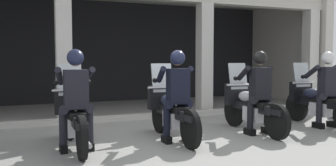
% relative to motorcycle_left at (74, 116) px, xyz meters
% --- Properties ---
extents(ground_plane, '(80.00, 80.00, 0.00)m').
position_rel_motorcycle_left_xyz_m(ground_plane, '(1.70, 2.91, -0.50)').
color(ground_plane, gray).
extents(station_building, '(12.08, 4.02, 3.51)m').
position_rel_motorcycle_left_xyz_m(station_building, '(1.96, 4.74, 1.73)').
color(station_building, black).
rests_on(station_building, ground).
extents(kerb_strip, '(11.58, 0.24, 0.12)m').
position_rel_motorcycle_left_xyz_m(kerb_strip, '(1.96, 2.17, -0.44)').
color(kerb_strip, '#B7B5AD').
rests_on(kerb_strip, ground).
extents(motorcycle_left, '(0.62, 2.04, 1.35)m').
position_rel_motorcycle_left_xyz_m(motorcycle_left, '(0.00, 0.00, 0.00)').
color(motorcycle_left, black).
rests_on(motorcycle_left, ground).
extents(police_officer_left, '(0.63, 0.61, 1.58)m').
position_rel_motorcycle_left_xyz_m(police_officer_left, '(-0.00, -0.28, 0.44)').
color(police_officer_left, black).
rests_on(police_officer_left, ground).
extents(motorcycle_center, '(0.62, 2.04, 1.35)m').
position_rel_motorcycle_left_xyz_m(motorcycle_center, '(1.70, -0.02, 0.00)').
color(motorcycle_center, black).
rests_on(motorcycle_center, ground).
extents(police_officer_center, '(0.63, 0.61, 1.58)m').
position_rel_motorcycle_left_xyz_m(police_officer_center, '(1.70, -0.31, 0.44)').
color(police_officer_center, black).
rests_on(police_officer_center, ground).
extents(motorcycle_right, '(0.62, 2.04, 1.35)m').
position_rel_motorcycle_left_xyz_m(motorcycle_right, '(3.39, -0.01, 0.00)').
color(motorcycle_right, black).
rests_on(motorcycle_right, ground).
extents(police_officer_right, '(0.63, 0.61, 1.58)m').
position_rel_motorcycle_left_xyz_m(police_officer_right, '(3.39, -0.30, 0.44)').
color(police_officer_right, black).
rests_on(police_officer_right, ground).
extents(motorcycle_far_right, '(0.62, 2.04, 1.35)m').
position_rel_motorcycle_left_xyz_m(motorcycle_far_right, '(5.09, -0.00, 0.00)').
color(motorcycle_far_right, black).
rests_on(motorcycle_far_right, ground).
extents(police_officer_far_right, '(0.63, 0.61, 1.58)m').
position_rel_motorcycle_left_xyz_m(police_officer_far_right, '(5.09, -0.28, 0.44)').
color(police_officer_far_right, black).
rests_on(police_officer_far_right, ground).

